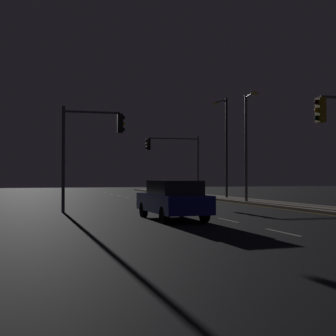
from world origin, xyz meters
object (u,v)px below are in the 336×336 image
object	(u,v)px
car	(173,199)
street_lamp_median	(225,139)
traffic_light_far_center	(91,139)
street_lamp_far_end	(248,136)
traffic_light_far_right	(175,153)

from	to	relation	value
car	street_lamp_median	world-z (taller)	street_lamp_median
street_lamp_median	car	bearing A→B (deg)	-120.89
traffic_light_far_center	street_lamp_median	xyz separation A→B (m)	(11.71, 10.02, 1.17)
street_lamp_far_end	traffic_light_far_right	bearing A→B (deg)	102.43
street_lamp_median	street_lamp_far_end	xyz separation A→B (m)	(-1.14, -6.20, -0.39)
traffic_light_far_right	street_lamp_far_end	distance (m)	9.49
street_lamp_median	traffic_light_far_center	bearing A→B (deg)	-139.45
traffic_light_far_right	traffic_light_far_center	xyz separation A→B (m)	(-8.54, -13.07, -0.15)
street_lamp_far_end	street_lamp_median	bearing A→B (deg)	79.58
car	street_lamp_median	distance (m)	18.01
car	traffic_light_far_right	xyz separation A→B (m)	(5.84, 18.12, 2.95)
traffic_light_far_center	street_lamp_far_end	distance (m)	11.27
car	street_lamp_far_end	xyz separation A→B (m)	(7.88, 8.88, 3.57)
traffic_light_far_right	traffic_light_far_center	distance (m)	15.61
traffic_light_far_right	traffic_light_far_center	size ratio (longest dim) A/B	0.98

